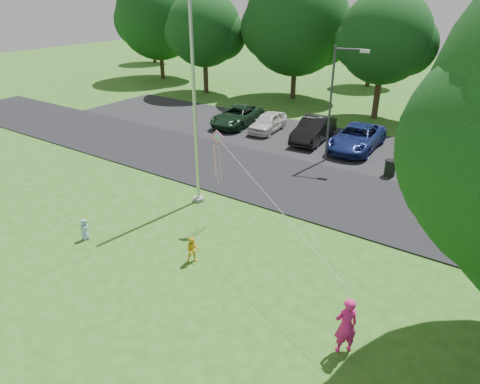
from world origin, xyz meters
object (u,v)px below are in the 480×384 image
Objects in this scene: flagpole at (195,109)px; trash_can at (390,169)px; child_blue at (85,229)px; woman at (346,325)px; street_lamp at (336,95)px; kite at (220,152)px; child_yellow at (193,250)px.

flagpole is 11.25× the size of trash_can.
flagpole is at bearing -11.75° from child_blue.
woman is (8.73, -4.68, -3.33)m from flagpole.
trash_can is at bearing -20.74° from street_lamp.
child_blue is at bearing -158.58° from kite.
kite reaches higher than child_yellow.
flagpole is at bearing -72.00° from woman.
child_yellow is at bearing -106.12° from trash_can.
child_blue is (-4.28, -12.79, -3.24)m from street_lamp.
flagpole is 10.44m from trash_can.
child_blue is 0.12× the size of kite.
trash_can is 0.53× the size of woman.
child_yellow is (2.90, -3.82, -3.68)m from flagpole.
child_yellow reaches higher than trash_can.
flagpole is 5.97× the size of woman.
woman is 0.24× the size of kite.
woman is 2.00× the size of child_blue.
flagpole reaches higher than street_lamp.
woman is (2.55, -12.22, 0.39)m from trash_can.
flagpole is 1.64× the size of street_lamp.
kite is at bearing -39.29° from child_blue.
street_lamp is at bearing -108.62° from woman.
woman is at bearing -52.86° from kite.
street_lamp is at bearing 60.77° from kite.
woman is at bearing -78.22° from trash_can.
trash_can is 11.82m from child_yellow.
woman reaches higher than trash_can.
child_yellow is (-3.28, -11.36, 0.04)m from trash_can.
woman is at bearing -80.57° from street_lamp.
trash_can is at bearing 40.38° from kite.
street_lamp is at bearing 70.03° from flagpole.
child_yellow is at bearing -105.50° from street_lamp.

